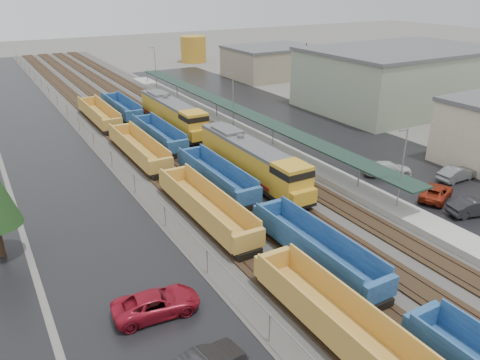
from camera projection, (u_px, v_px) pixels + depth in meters
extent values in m
cube|color=#302D2B|center=(145.00, 121.00, 69.73)|extent=(20.00, 160.00, 0.08)
cube|color=black|center=(105.00, 126.00, 66.92)|extent=(2.60, 160.00, 0.15)
cube|color=#473326|center=(100.00, 126.00, 66.54)|extent=(0.08, 160.00, 0.07)
cube|color=#473326|center=(110.00, 125.00, 67.21)|extent=(0.08, 160.00, 0.07)
cube|color=black|center=(132.00, 122.00, 68.76)|extent=(2.60, 160.00, 0.15)
cube|color=#473326|center=(127.00, 122.00, 68.39)|extent=(0.08, 160.00, 0.07)
cube|color=#473326|center=(137.00, 121.00, 69.05)|extent=(0.08, 160.00, 0.07)
cube|color=black|center=(158.00, 119.00, 70.61)|extent=(2.60, 160.00, 0.15)
cube|color=#473326|center=(153.00, 119.00, 70.24)|extent=(0.08, 160.00, 0.07)
cube|color=#473326|center=(162.00, 117.00, 70.90)|extent=(0.08, 160.00, 0.07)
cube|color=black|center=(182.00, 115.00, 72.46)|extent=(2.60, 160.00, 0.15)
cube|color=#473326|center=(178.00, 115.00, 72.08)|extent=(0.08, 160.00, 0.07)
cube|color=#473326|center=(186.00, 114.00, 72.75)|extent=(0.08, 160.00, 0.07)
cube|color=black|center=(38.00, 137.00, 62.82)|extent=(10.00, 160.00, 0.02)
cube|color=black|center=(288.00, 120.00, 70.57)|extent=(16.00, 100.00, 0.02)
cube|color=#9E9B93|center=(233.00, 127.00, 66.05)|extent=(3.00, 80.00, 0.70)
cylinder|color=gray|center=(359.00, 175.00, 45.56)|extent=(0.16, 0.16, 2.40)
cylinder|color=gray|center=(273.00, 135.00, 57.48)|extent=(0.16, 0.16, 2.40)
cylinder|color=gray|center=(217.00, 108.00, 69.41)|extent=(0.16, 0.16, 2.40)
cylinder|color=gray|center=(177.00, 90.00, 81.34)|extent=(0.16, 0.16, 2.40)
cylinder|color=gray|center=(147.00, 76.00, 93.27)|extent=(0.16, 0.16, 2.40)
cube|color=#192E24|center=(233.00, 107.00, 64.93)|extent=(2.60, 65.00, 0.15)
cylinder|color=gray|center=(402.00, 172.00, 40.76)|extent=(0.12, 0.12, 8.00)
cube|color=gray|center=(404.00, 130.00, 38.99)|extent=(1.00, 0.15, 0.12)
cylinder|color=gray|center=(233.00, 101.00, 64.61)|extent=(0.12, 0.12, 8.00)
cube|color=gray|center=(230.00, 73.00, 62.85)|extent=(1.00, 0.15, 0.12)
cylinder|color=gray|center=(155.00, 69.00, 88.47)|extent=(0.12, 0.12, 8.00)
cube|color=gray|center=(151.00, 48.00, 86.71)|extent=(1.00, 0.15, 0.12)
cylinder|color=gray|center=(270.00, 329.00, 26.80)|extent=(0.08, 0.08, 2.00)
cylinder|color=gray|center=(207.00, 262.00, 33.16)|extent=(0.08, 0.08, 2.00)
cylinder|color=gray|center=(165.00, 217.00, 39.52)|extent=(0.08, 0.08, 2.00)
cylinder|color=gray|center=(135.00, 184.00, 45.88)|extent=(0.08, 0.08, 2.00)
cylinder|color=gray|center=(112.00, 159.00, 52.24)|extent=(0.08, 0.08, 2.00)
cylinder|color=gray|center=(94.00, 140.00, 58.61)|extent=(0.08, 0.08, 2.00)
cylinder|color=gray|center=(79.00, 124.00, 64.97)|extent=(0.08, 0.08, 2.00)
cylinder|color=gray|center=(67.00, 111.00, 71.33)|extent=(0.08, 0.08, 2.00)
cylinder|color=gray|center=(57.00, 101.00, 77.69)|extent=(0.08, 0.08, 2.00)
cylinder|color=gray|center=(49.00, 92.00, 84.05)|extent=(0.08, 0.08, 2.00)
cylinder|color=gray|center=(41.00, 84.00, 90.41)|extent=(0.08, 0.08, 2.00)
cylinder|color=gray|center=(35.00, 77.00, 96.78)|extent=(0.08, 0.08, 2.00)
cylinder|color=gray|center=(30.00, 71.00, 103.14)|extent=(0.08, 0.08, 2.00)
cylinder|color=gray|center=(25.00, 66.00, 109.50)|extent=(0.08, 0.08, 2.00)
cylinder|color=gray|center=(20.00, 61.00, 115.86)|extent=(0.08, 0.08, 2.00)
cylinder|color=gray|center=(16.00, 57.00, 122.22)|extent=(0.08, 0.08, 2.00)
cube|color=gray|center=(78.00, 117.00, 64.58)|extent=(0.05, 160.00, 0.05)
cube|color=gray|center=(400.00, 79.00, 76.91)|extent=(30.00, 20.00, 9.00)
cube|color=#59595B|center=(404.00, 49.00, 75.04)|extent=(30.60, 20.40, 0.50)
cube|color=gray|center=(272.00, 63.00, 101.10)|extent=(18.00, 14.00, 6.00)
cube|color=#59595B|center=(272.00, 47.00, 99.82)|extent=(18.36, 14.28, 0.50)
ellipsoid|color=#4B5D48|center=(116.00, 28.00, 207.50)|extent=(196.00, 140.00, 25.20)
ellipsoid|color=#4B5D48|center=(241.00, 20.00, 247.78)|extent=(168.00, 120.00, 21.60)
cylinder|color=#332316|center=(304.00, 93.00, 80.50)|extent=(0.50, 0.50, 3.00)
cone|color=#1B3113|center=(305.00, 64.00, 78.54)|extent=(4.40, 4.40, 7.00)
cube|color=black|center=(249.00, 173.00, 49.04)|extent=(2.83, 18.87, 0.38)
cube|color=#BB921B|center=(245.00, 156.00, 49.16)|extent=(2.64, 15.09, 2.83)
cube|color=#BB921B|center=(292.00, 181.00, 42.48)|extent=(2.83, 3.02, 3.21)
cube|color=black|center=(292.00, 171.00, 42.11)|extent=(2.88, 3.07, 0.66)
cube|color=#BB921B|center=(302.00, 197.00, 41.50)|extent=(2.64, 0.94, 1.32)
cube|color=#59595B|center=(245.00, 142.00, 48.56)|extent=(2.69, 15.09, 0.33)
cube|color=#99120D|center=(234.00, 168.00, 48.98)|extent=(0.04, 15.09, 0.33)
cube|color=#99120D|center=(256.00, 163.00, 50.22)|extent=(0.04, 15.09, 0.33)
cube|color=black|center=(249.00, 176.00, 49.18)|extent=(2.08, 5.66, 0.57)
cube|color=black|center=(286.00, 198.00, 43.90)|extent=(2.26, 3.77, 0.47)
cube|color=black|center=(220.00, 156.00, 54.40)|extent=(2.26, 3.77, 0.47)
cylinder|color=#59595B|center=(240.00, 137.00, 49.20)|extent=(0.66, 0.66, 0.47)
cube|color=#59595B|center=(228.00, 131.00, 51.47)|extent=(2.26, 3.77, 0.47)
cube|color=black|center=(172.00, 124.00, 65.74)|extent=(2.83, 18.87, 0.38)
cube|color=#BB921B|center=(169.00, 111.00, 65.86)|extent=(2.64, 15.09, 2.83)
cube|color=#BB921B|center=(194.00, 124.00, 59.18)|extent=(2.83, 3.02, 3.21)
cube|color=black|center=(194.00, 117.00, 58.81)|extent=(2.88, 3.07, 0.66)
cube|color=#BB921B|center=(200.00, 135.00, 58.20)|extent=(2.64, 0.94, 1.32)
cube|color=#59595B|center=(168.00, 101.00, 65.26)|extent=(2.69, 15.09, 0.33)
cube|color=#99120D|center=(161.00, 120.00, 65.68)|extent=(0.04, 15.09, 0.33)
cube|color=#99120D|center=(178.00, 118.00, 66.92)|extent=(0.04, 15.09, 0.33)
cube|color=black|center=(172.00, 126.00, 65.88)|extent=(2.08, 5.66, 0.57)
cube|color=black|center=(192.00, 138.00, 60.60)|extent=(2.26, 3.77, 0.47)
cube|color=black|center=(156.00, 115.00, 71.10)|extent=(2.26, 3.77, 0.47)
cylinder|color=#59595B|center=(166.00, 97.00, 65.90)|extent=(0.66, 0.66, 0.47)
cube|color=#59595B|center=(158.00, 94.00, 68.17)|extent=(2.26, 3.77, 0.47)
cube|color=gold|center=(343.00, 333.00, 26.64)|extent=(2.72, 14.01, 0.26)
cube|color=gold|center=(326.00, 328.00, 25.67)|extent=(0.16, 14.01, 1.89)
cube|color=gold|center=(362.00, 312.00, 26.88)|extent=(0.16, 14.01, 1.89)
cube|color=gold|center=(273.00, 261.00, 32.09)|extent=(2.72, 0.52, 1.47)
cube|color=black|center=(278.00, 280.00, 31.92)|extent=(2.10, 2.31, 0.52)
cube|color=gold|center=(206.00, 211.00, 40.70)|extent=(2.72, 14.01, 0.26)
cube|color=gold|center=(191.00, 205.00, 39.72)|extent=(0.16, 14.01, 1.89)
cube|color=gold|center=(219.00, 198.00, 40.93)|extent=(0.16, 14.01, 1.89)
cube|color=gold|center=(248.00, 241.00, 34.67)|extent=(2.72, 0.52, 1.47)
cube|color=gold|center=(173.00, 176.00, 46.15)|extent=(2.72, 0.52, 1.47)
cube|color=black|center=(243.00, 248.00, 35.67)|extent=(2.10, 2.31, 0.52)
cube|color=black|center=(176.00, 188.00, 45.98)|extent=(2.10, 2.31, 0.52)
cube|color=gold|center=(139.00, 152.00, 54.76)|extent=(2.72, 14.01, 0.26)
cube|color=gold|center=(127.00, 146.00, 53.78)|extent=(0.16, 14.01, 1.89)
cube|color=gold|center=(149.00, 143.00, 54.99)|extent=(0.16, 14.01, 1.89)
cube|color=gold|center=(161.00, 166.00, 48.73)|extent=(2.72, 0.52, 1.47)
cube|color=gold|center=(120.00, 130.00, 60.21)|extent=(2.72, 0.52, 1.47)
cube|color=black|center=(159.00, 173.00, 49.73)|extent=(2.10, 2.31, 0.52)
cube|color=black|center=(122.00, 140.00, 60.03)|extent=(2.10, 2.31, 0.52)
cube|color=gold|center=(99.00, 117.00, 68.81)|extent=(2.72, 14.01, 0.26)
cube|color=gold|center=(89.00, 112.00, 67.84)|extent=(0.16, 14.01, 1.89)
cube|color=gold|center=(107.00, 110.00, 69.05)|extent=(0.16, 14.01, 1.89)
cube|color=gold|center=(113.00, 124.00, 62.79)|extent=(2.72, 0.52, 1.47)
cube|color=gold|center=(87.00, 102.00, 74.26)|extent=(2.72, 0.52, 1.47)
cube|color=black|center=(112.00, 130.00, 63.78)|extent=(2.10, 2.31, 0.52)
cube|color=black|center=(89.00, 109.00, 74.09)|extent=(2.10, 2.31, 0.52)
cube|color=navy|center=(421.00, 320.00, 26.63)|extent=(2.67, 0.51, 1.44)
cube|color=black|center=(429.00, 341.00, 26.46)|extent=(2.05, 2.26, 0.51)
cube|color=navy|center=(315.00, 253.00, 34.49)|extent=(2.67, 12.30, 0.26)
cube|color=navy|center=(302.00, 247.00, 33.54)|extent=(0.15, 12.30, 1.85)
cube|color=navy|center=(329.00, 238.00, 34.72)|extent=(0.15, 12.30, 1.85)
cube|color=navy|center=(380.00, 290.00, 29.16)|extent=(2.67, 0.51, 1.44)
cube|color=navy|center=(268.00, 211.00, 39.26)|extent=(2.67, 0.51, 1.44)
cube|color=black|center=(370.00, 298.00, 30.13)|extent=(2.05, 2.26, 0.51)
cube|color=black|center=(272.00, 225.00, 39.10)|extent=(2.05, 2.26, 0.51)
cube|color=navy|center=(216.00, 180.00, 47.13)|extent=(2.67, 12.30, 0.26)
cube|color=navy|center=(204.00, 174.00, 46.17)|extent=(0.15, 12.30, 1.85)
cube|color=navy|center=(227.00, 169.00, 47.36)|extent=(0.15, 12.30, 1.85)
cube|color=navy|center=(248.00, 197.00, 41.79)|extent=(2.67, 0.51, 1.44)
cube|color=navy|center=(189.00, 155.00, 51.90)|extent=(2.67, 0.51, 1.44)
cube|color=black|center=(244.00, 204.00, 42.76)|extent=(2.05, 2.26, 0.51)
cube|color=black|center=(192.00, 165.00, 51.73)|extent=(2.05, 2.26, 0.51)
cube|color=navy|center=(159.00, 138.00, 59.76)|extent=(2.67, 12.30, 0.26)
cube|color=navy|center=(149.00, 132.00, 58.81)|extent=(0.15, 12.30, 1.85)
cube|color=navy|center=(168.00, 129.00, 59.99)|extent=(0.15, 12.30, 1.85)
cube|color=navy|center=(178.00, 146.00, 54.43)|extent=(2.67, 0.51, 1.44)
cube|color=navy|center=(142.00, 121.00, 64.53)|extent=(2.67, 0.51, 1.44)
cube|color=black|center=(176.00, 153.00, 55.40)|extent=(2.05, 2.26, 0.51)
cube|color=black|center=(144.00, 129.00, 64.37)|extent=(2.05, 2.26, 0.51)
cube|color=navy|center=(121.00, 110.00, 72.40)|extent=(2.67, 12.30, 0.26)
cube|color=navy|center=(113.00, 106.00, 71.44)|extent=(0.15, 12.30, 1.85)
cube|color=navy|center=(129.00, 103.00, 72.63)|extent=(0.15, 12.30, 1.85)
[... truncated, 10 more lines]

